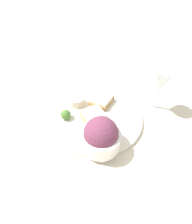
{
  "coord_description": "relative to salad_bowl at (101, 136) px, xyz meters",
  "views": [
    {
      "loc": [
        -0.32,
        -0.28,
        0.45
      ],
      "look_at": [
        0.0,
        0.0,
        0.03
      ],
      "focal_mm": 28.0,
      "sensor_mm": 36.0,
      "label": 1
    }
  ],
  "objects": [
    {
      "name": "ground_plane",
      "position": [
        0.08,
        0.09,
        -0.06
      ],
      "size": [
        4.0,
        4.0,
        0.0
      ],
      "primitive_type": "plane",
      "color": "beige"
    },
    {
      "name": "dinner_plate",
      "position": [
        0.08,
        0.09,
        -0.05
      ],
      "size": [
        0.32,
        0.32,
        0.01
      ],
      "color": "silver",
      "rests_on": "ground_plane"
    },
    {
      "name": "salad_bowl",
      "position": [
        0.0,
        0.0,
        0.0
      ],
      "size": [
        0.12,
        0.12,
        0.1
      ],
      "color": "white",
      "rests_on": "dinner_plate"
    },
    {
      "name": "sauce_ramekin",
      "position": [
        0.08,
        0.19,
        -0.03
      ],
      "size": [
        0.06,
        0.06,
        0.03
      ],
      "color": "beige",
      "rests_on": "dinner_plate"
    },
    {
      "name": "cheese_toast_near",
      "position": [
        0.15,
        0.12,
        -0.03
      ],
      "size": [
        0.09,
        0.08,
        0.03
      ],
      "color": "tan",
      "rests_on": "dinner_plate"
    },
    {
      "name": "cheese_toast_far",
      "position": [
        0.07,
        0.09,
        -0.03
      ],
      "size": [
        0.09,
        0.09,
        0.03
      ],
      "color": "tan",
      "rests_on": "dinner_plate"
    },
    {
      "name": "wine_glass",
      "position": [
        0.27,
        -0.03,
        0.06
      ],
      "size": [
        0.08,
        0.08,
        0.16
      ],
      "color": "silver",
      "rests_on": "ground_plane"
    },
    {
      "name": "garnish",
      "position": [
        0.0,
        0.16,
        -0.02
      ],
      "size": [
        0.03,
        0.03,
        0.03
      ],
      "color": "#477533",
      "rests_on": "dinner_plate"
    },
    {
      "name": "fork",
      "position": [
        -0.11,
        -0.07,
        -0.05
      ],
      "size": [
        0.13,
        0.11,
        0.01
      ],
      "color": "silver",
      "rests_on": "ground_plane"
    }
  ]
}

